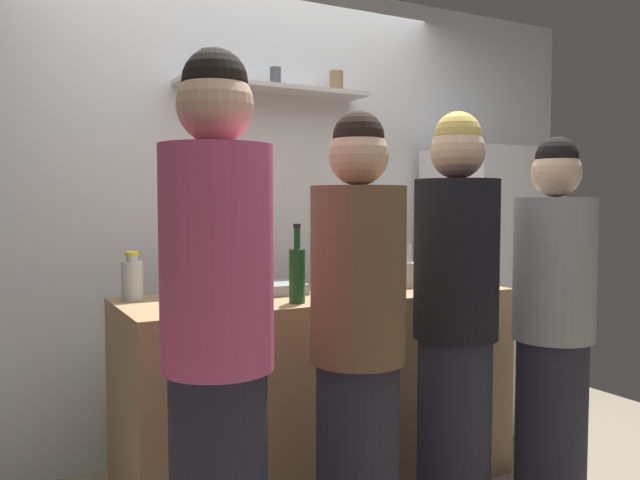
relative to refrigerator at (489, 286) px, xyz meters
The scene contains 14 objects.
back_wall_assembly 1.62m from the refrigerator, 165.06° to the left, with size 4.80×0.32×2.60m.
refrigerator is the anchor object (origin of this frame).
counter 1.45m from the refrigerator, 166.57° to the right, with size 1.83×0.65×0.93m, color #9E7A51.
baking_pan 1.63m from the refrigerator, behind, with size 0.34×0.24×0.05m, color gray.
utensil_holder 0.95m from the refrigerator, 158.64° to the right, with size 0.11×0.11×0.22m.
wine_bottle_amber_glass 1.02m from the refrigerator, 150.33° to the right, with size 0.07×0.07×0.30m.
wine_bottle_pale_glass 0.91m from the refrigerator, 138.86° to the right, with size 0.08×0.08×0.33m.
wine_bottle_green_glass 1.69m from the refrigerator, 161.48° to the right, with size 0.07×0.07×0.34m.
wine_bottle_dark_glass 0.57m from the refrigerator, 166.95° to the right, with size 0.07×0.07×0.29m.
water_bottle_plastic 2.20m from the refrigerator, behind, with size 0.09×0.09×0.21m.
person_grey_hoodie 1.21m from the refrigerator, 120.71° to the right, with size 0.34×0.34×1.63m.
person_blonde 1.44m from the refrigerator, 138.69° to the right, with size 0.34×0.34×1.72m.
person_pink_top 2.42m from the refrigerator, 152.61° to the right, with size 0.34×0.34×1.81m.
person_brown_jacket 1.89m from the refrigerator, 147.28° to the right, with size 0.34×0.34×1.68m.
Camera 1 is at (-1.28, -2.07, 1.36)m, focal length 35.57 mm.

